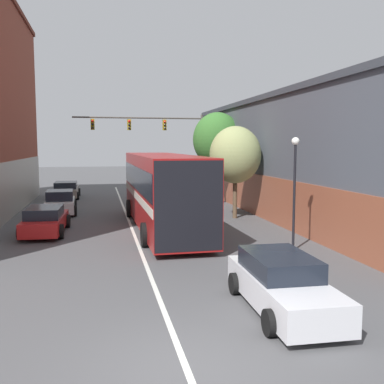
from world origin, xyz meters
TOP-DOWN VIEW (x-y plane):
  - ground_plane at (0.00, 0.00)m, footprint 160.00×160.00m
  - lane_center_line at (0.00, 15.29)m, footprint 0.14×42.58m
  - building_right_storefront at (10.72, 16.98)m, footprint 6.79×28.30m
  - bus at (1.50, 14.04)m, footprint 3.06×12.64m
  - hatchback_foreground at (2.91, 2.48)m, footprint 1.97×4.54m
  - parked_car_left_near at (-4.03, 13.79)m, footprint 2.05×4.53m
  - parked_car_left_mid at (-4.10, 28.22)m, footprint 2.08×4.38m
  - parked_car_left_far at (-3.86, 19.92)m, footprint 2.05×3.88m
  - traffic_signal_gantry at (3.01, 26.56)m, footprint 9.86×0.36m
  - street_lamp at (5.86, 8.33)m, footprint 0.30×0.30m
  - street_tree_near at (5.94, 16.32)m, footprint 2.90×2.61m
  - street_tree_far at (6.55, 22.57)m, footprint 3.42×3.07m

SIDE VIEW (x-z plane):
  - ground_plane at x=0.00m, z-range 0.00..0.00m
  - lane_center_line at x=0.00m, z-range 0.00..0.01m
  - parked_car_left_mid at x=-4.10m, z-range -0.02..1.26m
  - parked_car_left_near at x=-4.03m, z-range -0.02..1.26m
  - hatchback_foreground at x=2.91m, z-range -0.03..1.34m
  - parked_car_left_far at x=-3.86m, z-range -0.04..1.39m
  - bus at x=1.50m, z-range 0.22..3.86m
  - street_lamp at x=5.86m, z-range 0.29..4.70m
  - street_tree_near at x=5.94m, z-range 0.98..6.14m
  - building_right_storefront at x=10.72m, z-range 0.12..7.03m
  - street_tree_far at x=6.55m, z-range 1.29..7.66m
  - traffic_signal_gantry at x=3.01m, z-range 1.64..8.10m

